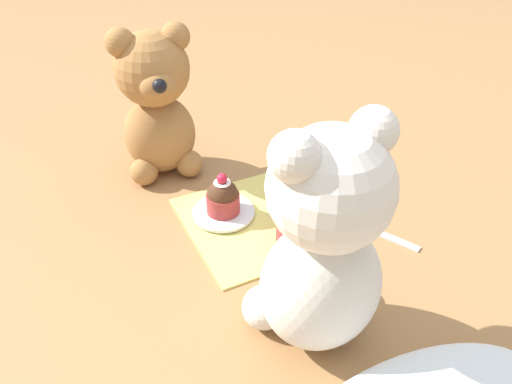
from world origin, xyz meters
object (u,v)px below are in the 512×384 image
at_px(teddy_bear_tan, 156,103).
at_px(teaspoon, 377,232).
at_px(saucer_plate, 224,212).
at_px(cupcake_near_cream_bear, 295,225).
at_px(teddy_bear_cream, 322,244).
at_px(cupcake_near_tan_bear, 223,198).

bearing_deg(teddy_bear_tan, teaspoon, -46.08).
bearing_deg(teddy_bear_tan, saucer_plate, -69.51).
bearing_deg(teddy_bear_tan, cupcake_near_cream_bear, -61.01).
distance_m(teddy_bear_cream, cupcake_near_tan_bear, 0.27).
distance_m(teddy_bear_tan, teaspoon, 0.40).
bearing_deg(teaspoon, teddy_bear_tan, -170.74).
xyz_separation_m(cupcake_near_cream_bear, saucer_plate, (0.07, -0.10, -0.02)).
bearing_deg(teaspoon, teddy_bear_cream, -85.66).
distance_m(teddy_bear_cream, teaspoon, 0.25).
relative_size(teddy_bear_cream, teaspoon, 2.15).
relative_size(teddy_bear_cream, saucer_plate, 2.96).
height_order(teddy_bear_tan, cupcake_near_cream_bear, teddy_bear_tan).
bearing_deg(teddy_bear_cream, teaspoon, -153.05).
bearing_deg(cupcake_near_cream_bear, teaspoon, 163.32).
xyz_separation_m(teddy_bear_tan, teaspoon, (-0.23, 0.31, -0.12)).
height_order(teddy_bear_tan, saucer_plate, teddy_bear_tan).
relative_size(teddy_bear_cream, teddy_bear_tan, 1.12).
xyz_separation_m(teddy_bear_tan, cupcake_near_tan_bear, (-0.04, 0.17, -0.09)).
height_order(teddy_bear_cream, teaspoon, teddy_bear_cream).
xyz_separation_m(saucer_plate, teaspoon, (-0.19, 0.14, -0.01)).
distance_m(teddy_bear_tan, saucer_plate, 0.21).
bearing_deg(teaspoon, cupcake_near_cream_bear, -133.96).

